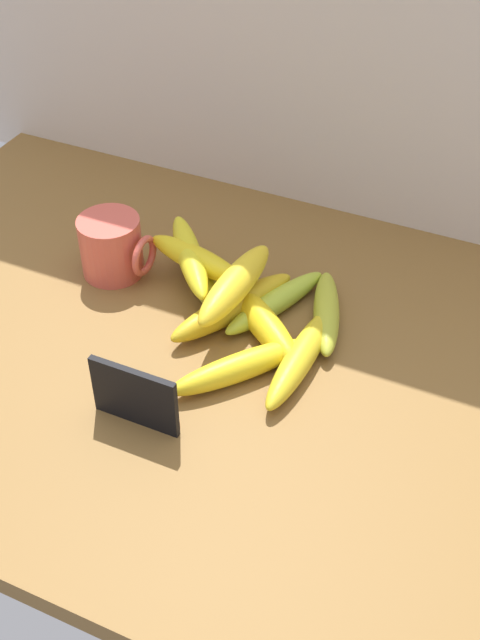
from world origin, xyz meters
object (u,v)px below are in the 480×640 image
Objects in this scene: banana_2 at (275,302)px; banana_3 at (301,357)px; chalkboard_sign at (137,399)px; banana_9 at (190,256)px; banana_0 at (201,275)px; banana_5 at (233,307)px; banana_6 at (241,367)px; banana_1 at (264,323)px; banana_8 at (196,259)px; coffee_mug at (113,247)px; banana_4 at (326,312)px; banana_7 at (235,284)px.

banana_3 reaches higher than banana_2.
chalkboard_sign reaches higher than banana_9.
chalkboard_sign is 0.58× the size of banana_0.
banana_5 is (2.16, 21.46, -1.89)cm from chalkboard_sign.
banana_5 reaches higher than banana_2.
banana_6 is at bearing -60.25° from banana_5.
banana_3 is at bearing 49.70° from chalkboard_sign.
chalkboard_sign reaches higher than banana_2.
banana_1 is (12.07, -5.77, -0.02)cm from banana_0.
banana_3 is at bearing -23.51° from banana_8.
coffee_mug is at bearing -176.78° from banana_2.
banana_8 is (-6.89, 3.02, 3.78)cm from banana_5.
coffee_mug is 0.54× the size of banana_9.
banana_5 is at bearing -159.56° from banana_4.
coffee_mug is 0.65× the size of banana_8.
banana_8 is (-4.73, 24.48, 1.89)cm from chalkboard_sign.
banana_1 is 8.80cm from banana_4.
chalkboard_sign reaches higher than banana_3.
coffee_mug is at bearing -170.45° from banana_0.
banana_5 is (7.01, -4.36, -0.03)cm from banana_0.
chalkboard_sign reaches higher than banana_1.
coffee_mug is 0.57× the size of banana_7.
banana_5 is 1.06× the size of banana_6.
banana_2 is at bearing 37.50° from banana_5.
banana_4 is 12.50cm from banana_5.
coffee_mug is 31.72cm from banana_4.
banana_5 is at bearing 119.75° from banana_6.
banana_0 is at bearing 180.00° from banana_4.
chalkboard_sign is 1.06× the size of coffee_mug.
banana_0 is (12.82, 2.16, -2.40)cm from coffee_mug.
banana_1 reaches higher than banana_6.
chalkboard_sign is at bearing -105.26° from banana_2.
banana_2 is at bearing 74.74° from chalkboard_sign.
banana_8 and banana_9 have the same top height.
chalkboard_sign is at bearing -76.63° from banana_9.
banana_0 is 3.98cm from banana_8.
banana_1 is at bearing -85.49° from banana_2.
banana_4 is at bearing 3.91° from coffee_mug.
banana_9 is (-1.16, 0.31, -0.04)cm from banana_8.
banana_6 is at bearing -142.23° from banana_3.
banana_9 reaches higher than banana_2.
banana_5 is at bearing -31.92° from banana_0.
banana_0 is 1.12× the size of banana_4.
banana_9 is (-19.76, -1.04, 3.97)cm from banana_4.
banana_2 is at bearing 94.51° from banana_1.
banana_2 is at bearing 94.02° from banana_6.
chalkboard_sign reaches higher than banana_8.
chalkboard_sign is 29.39cm from banana_4.
banana_9 is (-8.05, 3.32, 3.74)cm from banana_5.
banana_0 is 0.95× the size of banana_3.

